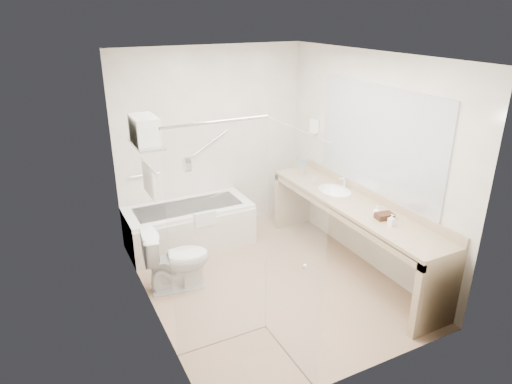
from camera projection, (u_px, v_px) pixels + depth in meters
name	position (u px, v px, depth m)	size (l,w,h in m)	color
floor	(268.00, 281.00, 5.24)	(3.20, 3.20, 0.00)	#9C7E60
ceiling	(270.00, 56.00, 4.30)	(2.60, 3.20, 0.10)	silver
wall_back	(212.00, 142.00, 6.10)	(2.60, 0.10, 2.50)	silver
wall_front	(369.00, 246.00, 3.45)	(2.60, 0.10, 2.50)	silver
wall_left	(146.00, 202.00, 4.23)	(0.10, 3.20, 2.50)	silver
wall_right	(367.00, 162.00, 5.32)	(0.10, 3.20, 2.50)	silver
bathtub	(190.00, 226.00, 5.96)	(1.60, 0.73, 0.59)	white
grab_bar_short	(144.00, 175.00, 5.78)	(0.03, 0.03, 0.40)	silver
grab_bar_long	(210.00, 143.00, 6.04)	(0.03, 0.03, 0.60)	silver
shower_enclosure	(255.00, 247.00, 3.81)	(0.96, 0.91, 2.11)	silver
towel_shelf	(145.00, 138.00, 4.38)	(0.24, 0.55, 0.81)	silver
vanity_counter	(352.00, 219.00, 5.31)	(0.55, 2.70, 0.95)	tan
sink	(335.00, 192.00, 5.58)	(0.40, 0.52, 0.14)	white
faucet	(345.00, 182.00, 5.60)	(0.03, 0.03, 0.14)	silver
mirror	(377.00, 140.00, 5.08)	(0.02, 2.00, 1.20)	#AFB3BC
hairdryer_unit	(314.00, 126.00, 6.09)	(0.08, 0.10, 0.18)	white
toilet	(177.00, 259.00, 5.00)	(0.40, 0.72, 0.71)	white
amenity_basket	(384.00, 216.00, 4.81)	(0.18, 0.12, 0.06)	#422617
soap_bottle_a	(391.00, 223.00, 4.65)	(0.06, 0.13, 0.06)	white
soap_bottle_b	(377.00, 212.00, 4.88)	(0.08, 0.11, 0.08)	white
water_bottle_left	(306.00, 168.00, 6.07)	(0.06, 0.06, 0.19)	silver
water_bottle_mid	(302.00, 168.00, 6.03)	(0.06, 0.06, 0.21)	silver
water_bottle_right	(298.00, 164.00, 6.24)	(0.06, 0.06, 0.18)	silver
drinking_glass_near	(322.00, 188.00, 5.53)	(0.06, 0.06, 0.08)	silver
drinking_glass_far	(314.00, 181.00, 5.74)	(0.07, 0.07, 0.08)	silver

